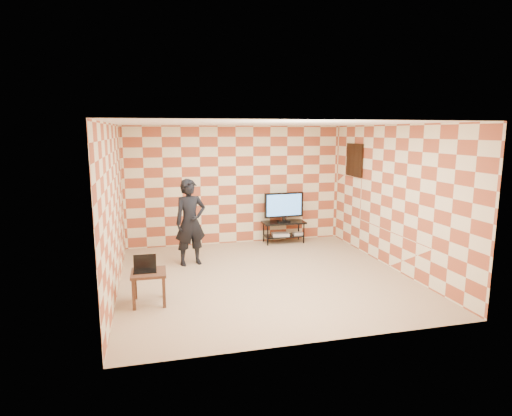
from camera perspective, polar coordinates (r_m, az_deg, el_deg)
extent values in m
plane|color=tan|center=(7.77, 1.08, -9.14)|extent=(5.00, 5.00, 0.00)
cube|color=beige|center=(9.84, -2.68, 3.04)|extent=(5.00, 0.02, 2.70)
cube|color=beige|center=(5.11, 8.46, -3.74)|extent=(5.00, 0.02, 2.70)
cube|color=beige|center=(7.21, -18.45, -0.10)|extent=(0.02, 5.00, 2.70)
cube|color=beige|center=(8.43, 17.76, 1.37)|extent=(0.02, 5.00, 2.70)
cube|color=white|center=(7.33, 1.16, 11.19)|extent=(5.00, 5.00, 0.02)
cube|color=black|center=(9.70, 12.99, 6.25)|extent=(0.04, 0.72, 0.72)
cube|color=black|center=(9.70, 12.99, 6.25)|extent=(0.04, 0.03, 0.68)
cube|color=black|center=(9.70, 12.99, 6.25)|extent=(0.04, 0.68, 0.03)
cube|color=black|center=(9.98, 3.71, -1.94)|extent=(0.99, 0.45, 0.04)
cube|color=black|center=(10.05, 3.69, -3.72)|extent=(0.89, 0.40, 0.03)
cylinder|color=black|center=(9.75, 1.57, -3.61)|extent=(0.03, 0.03, 0.50)
cylinder|color=black|center=(10.08, 1.02, -3.14)|extent=(0.03, 0.03, 0.50)
cylinder|color=black|center=(10.01, 6.39, -3.30)|extent=(0.03, 0.03, 0.50)
cylinder|color=black|center=(10.34, 5.70, -2.86)|extent=(0.03, 0.03, 0.50)
cube|color=black|center=(9.98, 3.71, -1.74)|extent=(0.29, 0.19, 0.03)
cube|color=black|center=(9.96, 3.72, -1.43)|extent=(0.07, 0.05, 0.08)
cube|color=black|center=(9.90, 3.74, 0.42)|extent=(0.94, 0.11, 0.58)
cube|color=#4387DA|center=(9.87, 3.79, 0.39)|extent=(0.84, 0.06, 0.50)
cube|color=silver|center=(9.99, 3.27, -3.55)|extent=(0.41, 0.31, 0.06)
cube|color=silver|center=(10.13, 5.63, -3.41)|extent=(0.24, 0.18, 0.05)
cube|color=#351A11|center=(6.67, -14.14, -8.39)|extent=(0.52, 0.52, 0.04)
cube|color=#351A11|center=(6.56, -15.99, -11.11)|extent=(0.05, 0.05, 0.46)
cube|color=#351A11|center=(6.97, -15.81, -9.85)|extent=(0.05, 0.05, 0.46)
cube|color=#351A11|center=(6.55, -12.17, -10.98)|extent=(0.05, 0.05, 0.46)
cube|color=#351A11|center=(6.95, -12.23, -9.72)|extent=(0.05, 0.05, 0.46)
cube|color=black|center=(6.69, -14.58, -8.11)|extent=(0.34, 0.24, 0.02)
cube|color=black|center=(6.77, -14.60, -6.92)|extent=(0.34, 0.06, 0.22)
imported|color=black|center=(8.36, -8.74, -1.89)|extent=(0.69, 0.53, 1.68)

